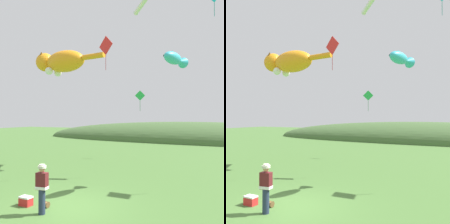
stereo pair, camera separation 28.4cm
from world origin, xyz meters
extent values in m
plane|color=#477033|center=(0.00, 0.00, 0.00)|extent=(120.00, 120.00, 0.00)
ellipsoid|color=#426033|center=(0.00, 29.89, 0.00)|extent=(49.39, 12.19, 5.56)
cylinder|color=#232D47|center=(-0.40, -0.89, 0.44)|extent=(0.24, 0.24, 0.88)
cube|color=#59191E|center=(-0.40, -0.89, 1.18)|extent=(0.43, 0.30, 0.60)
cube|color=white|center=(-0.40, -0.89, 0.94)|extent=(0.46, 0.33, 0.10)
sphere|color=tan|center=(-0.40, -0.89, 1.59)|extent=(0.20, 0.20, 0.20)
cylinder|color=beige|center=(-0.40, -0.89, 1.68)|extent=(0.30, 0.30, 0.09)
cylinder|color=beige|center=(-0.40, -0.89, 1.74)|extent=(0.20, 0.20, 0.07)
cylinder|color=olive|center=(-0.67, -0.33, 0.12)|extent=(0.13, 0.18, 0.18)
cylinder|color=brown|center=(-0.73, -0.33, 0.12)|extent=(0.01, 0.24, 0.24)
cylinder|color=brown|center=(-0.61, -0.33, 0.12)|extent=(0.01, 0.24, 0.24)
cube|color=red|center=(-1.56, -0.50, 0.15)|extent=(0.48, 0.32, 0.30)
cube|color=white|center=(-1.56, -0.50, 0.33)|extent=(0.49, 0.33, 0.06)
ellipsoid|color=orange|center=(-5.83, 7.72, 7.76)|extent=(3.57, 2.05, 1.64)
ellipsoid|color=white|center=(-5.99, 7.74, 7.46)|extent=(2.31, 1.15, 0.90)
sphere|color=orange|center=(-7.95, 7.88, 7.92)|extent=(1.48, 1.48, 1.48)
cone|color=#55330A|center=(-7.98, 7.48, 8.46)|extent=(0.56, 0.56, 0.49)
cone|color=#55330A|center=(-7.92, 8.29, 8.46)|extent=(0.56, 0.56, 0.49)
sphere|color=white|center=(-7.07, 7.32, 7.06)|extent=(0.59, 0.59, 0.59)
sphere|color=white|center=(-7.00, 8.31, 7.06)|extent=(0.59, 0.59, 0.59)
cylinder|color=orange|center=(-3.21, 7.53, 7.84)|extent=(1.83, 0.52, 0.39)
ellipsoid|color=#33B2CC|center=(3.10, 4.57, 6.40)|extent=(0.92, 1.74, 0.58)
cone|color=#33B2CC|center=(3.31, 5.64, 6.40)|extent=(0.67, 0.63, 0.58)
cone|color=#33B2CC|center=(3.09, 4.52, 6.65)|extent=(0.32, 0.32, 0.27)
sphere|color=black|center=(2.80, 4.08, 6.45)|extent=(0.14, 0.14, 0.14)
cylinder|color=white|center=(-0.30, 9.77, 11.96)|extent=(2.19, 2.73, 0.36)
torus|color=white|center=(-1.26, 11.03, 11.96)|extent=(0.39, 0.31, 0.44)
cube|color=#118585|center=(4.74, 9.23, 10.37)|extent=(0.03, 0.01, 0.90)
cube|color=green|center=(-1.52, 12.68, 5.34)|extent=(0.83, 0.34, 0.89)
cylinder|color=black|center=(-1.52, 12.70, 5.34)|extent=(0.56, 0.23, 0.02)
cube|color=#1A7C35|center=(-1.52, 12.68, 4.45)|extent=(0.03, 0.02, 0.90)
cube|color=red|center=(-0.95, 5.12, 7.70)|extent=(1.08, 0.39, 1.14)
cylinder|color=black|center=(-0.95, 5.13, 7.70)|extent=(0.73, 0.27, 0.02)
cube|color=maroon|center=(-0.95, 5.12, 6.68)|extent=(0.03, 0.02, 0.90)
camera|label=1|loc=(5.79, -7.85, 3.47)|focal=40.00mm
camera|label=2|loc=(6.05, -7.72, 3.47)|focal=40.00mm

